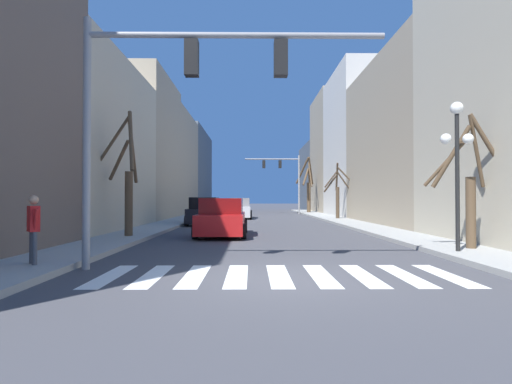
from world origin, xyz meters
TOP-DOWN VIEW (x-y plane):
  - ground_plane at (0.00, 0.00)m, footprint 240.00×240.00m
  - sidewalk_left at (-5.74, 0.00)m, footprint 2.09×90.00m
  - building_row_left at (-9.78, 23.06)m, footprint 6.00×59.51m
  - building_row_right at (9.78, 22.59)m, footprint 6.00×59.98m
  - crosswalk_stripes at (-0.00, 0.33)m, footprint 7.65×2.60m
  - traffic_signal_near at (-2.35, 1.10)m, footprint 7.09×0.28m
  - traffic_signal_far at (2.82, 34.14)m, footprint 5.85×0.28m
  - street_lamp_right_corner at (5.31, 3.10)m, footprint 0.95×0.36m
  - car_parked_left_mid at (-3.55, 16.86)m, footprint 2.04×4.24m
  - car_parked_left_near at (-1.90, 9.43)m, footprint 2.19×4.70m
  - car_parked_right_mid at (-1.55, 24.75)m, footprint 1.97×4.88m
  - car_parked_right_near at (-3.54, 35.38)m, footprint 2.07×4.53m
  - pedestrian_on_right_sidewalk at (-5.60, 0.96)m, footprint 0.50×0.57m
  - street_tree_left_near at (5.98, 22.06)m, footprint 2.44×1.54m
  - street_tree_right_far at (-5.66, 8.00)m, footprint 2.36×2.85m
  - street_tree_right_near at (6.08, 3.86)m, footprint 2.46×0.90m
  - street_tree_right_mid at (5.61, 35.64)m, footprint 1.97×3.04m

SIDE VIEW (x-z plane):
  - ground_plane at x=0.00m, z-range 0.00..0.00m
  - crosswalk_stripes at x=0.00m, z-range 0.00..0.01m
  - sidewalk_left at x=-5.74m, z-range 0.00..0.15m
  - car_parked_right_near at x=-3.54m, z-range -0.05..1.53m
  - car_parked_left_near at x=-1.90m, z-range -0.05..1.61m
  - car_parked_right_mid at x=-1.55m, z-range -0.06..1.63m
  - car_parked_left_mid at x=-3.55m, z-range -0.06..1.66m
  - pedestrian_on_right_sidewalk at x=-5.60m, z-range 0.29..1.87m
  - street_tree_right_near at x=6.08m, z-range -0.02..4.09m
  - street_tree_left_near at x=5.98m, z-range 0.03..4.27m
  - street_tree_right_far at x=-5.66m, z-range -0.08..4.99m
  - street_tree_right_mid at x=5.61m, z-range 0.04..6.16m
  - street_lamp_right_corner at x=5.31m, z-range 1.04..5.32m
  - traffic_signal_near at x=-2.35m, z-range 1.36..7.27m
  - traffic_signal_far at x=2.82m, z-range 1.36..7.61m
  - building_row_left at x=-9.78m, z-range -0.97..11.77m
  - building_row_right at x=9.78m, z-range -0.75..12.89m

